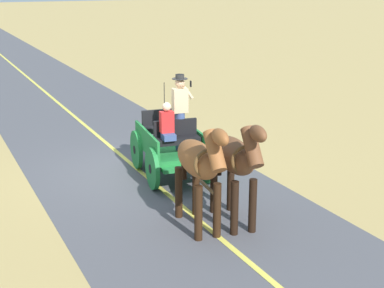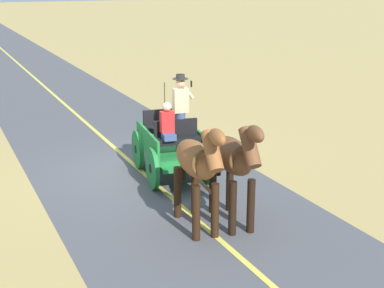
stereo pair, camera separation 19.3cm
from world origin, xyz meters
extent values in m
plane|color=tan|center=(0.00, 0.00, 0.00)|extent=(200.00, 200.00, 0.00)
cube|color=#4C4C51|center=(0.00, 0.00, 0.00)|extent=(5.24, 160.00, 0.01)
cube|color=#DBCC4C|center=(0.00, 0.00, 0.01)|extent=(0.12, 160.00, 0.00)
cube|color=#1E7233|center=(-0.58, 0.50, 0.66)|extent=(1.46, 2.33, 0.12)
cube|color=#1E7233|center=(-1.15, 0.57, 0.94)|extent=(0.32, 2.08, 0.44)
cube|color=#1E7233|center=(-0.02, 0.43, 0.94)|extent=(0.32, 2.08, 0.44)
cube|color=#1E7233|center=(-0.43, 1.71, 0.56)|extent=(1.10, 0.37, 0.08)
cube|color=#1E7233|center=(-0.73, -0.69, 0.48)|extent=(0.74, 0.29, 0.06)
cube|color=black|center=(-0.51, 1.10, 1.04)|extent=(1.06, 0.48, 0.14)
cube|color=black|center=(-0.53, 0.92, 1.26)|extent=(1.02, 0.21, 0.44)
cube|color=black|center=(-0.64, 0.01, 1.04)|extent=(1.06, 0.48, 0.14)
cube|color=black|center=(-0.66, -0.17, 1.26)|extent=(1.02, 0.21, 0.44)
cylinder|color=#1E7233|center=(-1.13, 1.34, 0.48)|extent=(0.22, 0.96, 0.96)
cylinder|color=black|center=(-1.13, 1.34, 0.48)|extent=(0.15, 0.22, 0.21)
cylinder|color=#1E7233|center=(0.16, 1.18, 0.48)|extent=(0.22, 0.96, 0.96)
cylinder|color=black|center=(0.16, 1.18, 0.48)|extent=(0.15, 0.22, 0.21)
cylinder|color=#1E7233|center=(-1.32, -0.19, 0.48)|extent=(0.22, 0.96, 0.96)
cylinder|color=black|center=(-1.32, -0.19, 0.48)|extent=(0.15, 0.22, 0.21)
cylinder|color=#1E7233|center=(-0.03, -0.35, 0.48)|extent=(0.22, 0.96, 0.96)
cylinder|color=black|center=(-0.03, -0.35, 0.48)|extent=(0.15, 0.22, 0.21)
cylinder|color=brown|center=(-0.31, 2.68, 0.61)|extent=(0.32, 1.99, 0.07)
cylinder|color=black|center=(-0.21, 1.06, 1.74)|extent=(0.02, 0.02, 1.30)
cylinder|color=#384C7F|center=(-0.69, 0.84, 1.17)|extent=(0.22, 0.22, 0.90)
cube|color=tan|center=(-0.69, 0.84, 1.90)|extent=(0.36, 0.26, 0.56)
sphere|color=tan|center=(-0.69, 0.84, 2.30)|extent=(0.22, 0.22, 0.22)
cylinder|color=black|center=(-0.69, 0.84, 2.40)|extent=(0.36, 0.36, 0.01)
cylinder|color=black|center=(-0.69, 0.84, 2.45)|extent=(0.20, 0.20, 0.10)
cylinder|color=tan|center=(-0.86, 0.91, 2.08)|extent=(0.27, 0.11, 0.32)
cube|color=black|center=(-0.92, 0.93, 2.28)|extent=(0.03, 0.07, 0.14)
cube|color=#384C7F|center=(-0.24, 1.19, 1.18)|extent=(0.32, 0.35, 0.14)
cube|color=red|center=(-0.26, 1.07, 1.49)|extent=(0.32, 0.24, 0.48)
sphere|color=beige|center=(-0.26, 1.07, 1.84)|extent=(0.20, 0.20, 0.20)
ellipsoid|color=brown|center=(-0.57, 3.52, 1.37)|extent=(0.76, 1.62, 0.64)
cylinder|color=black|center=(-0.68, 4.08, 0.53)|extent=(0.15, 0.15, 1.05)
cylinder|color=black|center=(-0.32, 4.04, 0.53)|extent=(0.15, 0.15, 1.05)
cylinder|color=black|center=(-0.82, 3.00, 0.53)|extent=(0.15, 0.15, 1.05)
cylinder|color=black|center=(-0.46, 2.95, 0.53)|extent=(0.15, 0.15, 1.05)
cylinder|color=brown|center=(-0.46, 4.35, 1.77)|extent=(0.34, 0.68, 0.73)
ellipsoid|color=brown|center=(-0.43, 4.57, 2.07)|extent=(0.29, 0.56, 0.28)
cube|color=black|center=(-0.46, 4.33, 1.81)|extent=(0.13, 0.51, 0.56)
cylinder|color=black|center=(-0.67, 2.78, 1.07)|extent=(0.11, 0.11, 0.70)
torus|color=brown|center=(-0.50, 4.06, 1.45)|extent=(0.55, 0.14, 0.55)
ellipsoid|color=brown|center=(0.15, 3.43, 1.37)|extent=(0.71, 1.61, 0.64)
cylinder|color=black|center=(0.02, 3.99, 0.53)|extent=(0.15, 0.15, 1.05)
cylinder|color=black|center=(0.39, 3.95, 0.53)|extent=(0.15, 0.15, 1.05)
cylinder|color=black|center=(-0.08, 2.90, 0.53)|extent=(0.15, 0.15, 1.05)
cylinder|color=black|center=(0.28, 2.87, 0.53)|extent=(0.15, 0.15, 1.05)
cylinder|color=brown|center=(0.23, 4.27, 1.77)|extent=(0.32, 0.67, 0.73)
ellipsoid|color=brown|center=(0.25, 4.49, 2.07)|extent=(0.27, 0.56, 0.28)
cube|color=black|center=(0.23, 4.25, 1.81)|extent=(0.11, 0.51, 0.56)
cylinder|color=black|center=(0.08, 2.69, 1.07)|extent=(0.11, 0.11, 0.70)
torus|color=brown|center=(0.20, 3.97, 1.45)|extent=(0.55, 0.12, 0.55)
camera|label=1|loc=(4.59, 12.36, 4.62)|focal=52.85mm
camera|label=2|loc=(4.41, 12.44, 4.62)|focal=52.85mm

